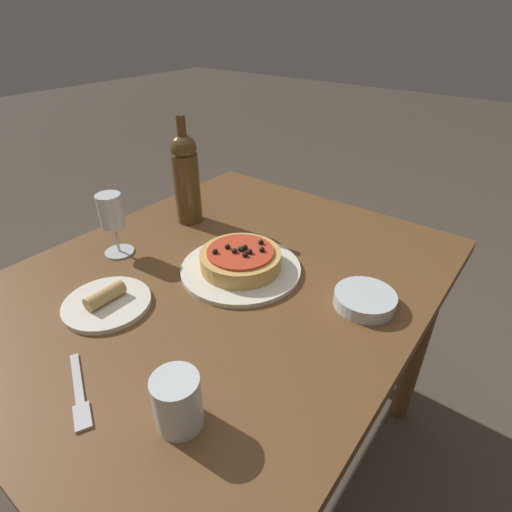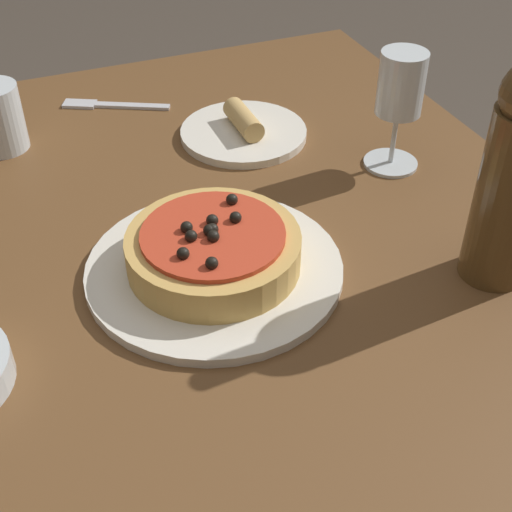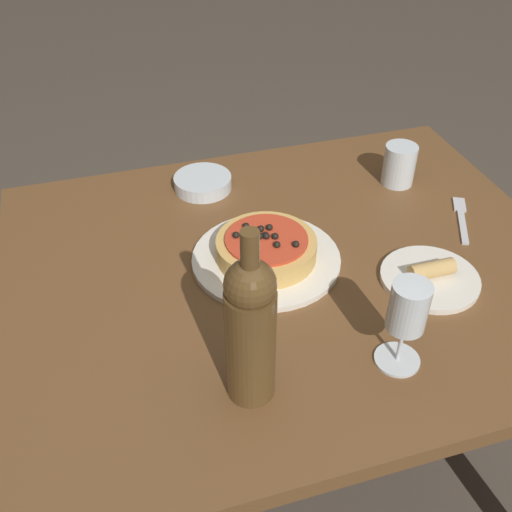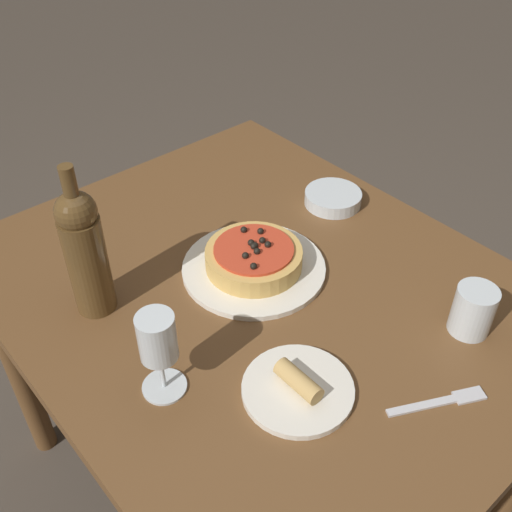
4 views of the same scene
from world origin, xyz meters
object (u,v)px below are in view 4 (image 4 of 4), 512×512
Objects in this scene: side_bowl at (333,198)px; pizza at (254,257)px; dining_table at (260,320)px; wine_glass at (158,342)px; dinner_plate at (254,268)px; water_cup at (473,310)px; side_plate at (298,388)px; fork at (443,401)px; wine_bottle at (85,250)px.

pizza is at bearing 101.42° from side_bowl.
wine_glass is (-0.08, 0.29, 0.21)m from dining_table.
dinner_plate is 1.49× the size of pizza.
side_bowl is (0.45, -0.11, -0.03)m from water_cup.
wine_glass reaches higher than dinner_plate.
side_plate is (-0.28, 0.15, -0.03)m from pizza.
dining_table is 0.29m from side_plate.
water_cup is at bearing -153.62° from pizza.
water_cup is (-0.34, -0.21, 0.15)m from dining_table.
dinner_plate is at bearing -67.26° from wine_glass.
pizza is 0.43m from water_cup.
dinner_plate is 0.32m from side_plate.
water_cup is 0.59× the size of fork.
water_cup is 0.19m from fork.
fork reaches higher than dining_table.
fork is at bearing -151.18° from wine_bottle.
pizza reaches higher than side_bowl.
pizza is 1.48× the size of side_bowl.
water_cup reaches higher than dinner_plate.
fork is (-0.46, -0.02, -0.03)m from pizza.
dining_table is 5.65× the size of pizza.
dining_table is 0.36m from side_bowl.
pizza is at bearing -111.83° from wine_bottle.
wine_glass is 1.73× the size of water_cup.
wine_bottle is at bearing 84.40° from side_bowl.
wine_glass is 0.57m from water_cup.
dinner_plate is (0.05, -0.02, 0.10)m from dining_table.
water_cup is at bearing 166.38° from side_bowl.
wine_bottle reaches higher than side_plate.
side_bowl is 0.59m from fork.
side_plate is (-0.24, 0.12, 0.11)m from dining_table.
side_bowl is at bearing -13.62° from water_cup.
dinner_plate is 0.35m from wine_bottle.
side_bowl is 0.82× the size of fork.
dinner_plate is at bearing -26.56° from dining_table.
side_bowl reaches higher than fork.
dining_table is at bearing 122.57° from fork.
fork is at bearing -134.64° from wine_glass.
pizza is at bearing -26.62° from dining_table.
dining_table is at bearing -121.03° from wine_bottle.
fork is at bearing -177.63° from dinner_plate.
fork is at bearing 111.83° from water_cup.
dining_table is at bearing -27.57° from side_plate.
pizza is 1.05× the size of side_plate.
water_cup is (-0.39, -0.19, 0.04)m from dinner_plate.
dinner_plate is 1.82× the size of fork.
side_plate is (-0.40, -0.15, -0.13)m from wine_bottle.
dinner_plate is at bearing 101.42° from side_bowl.
pizza is 0.32m from side_plate.
pizza is (0.00, -0.00, 0.03)m from dinner_plate.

